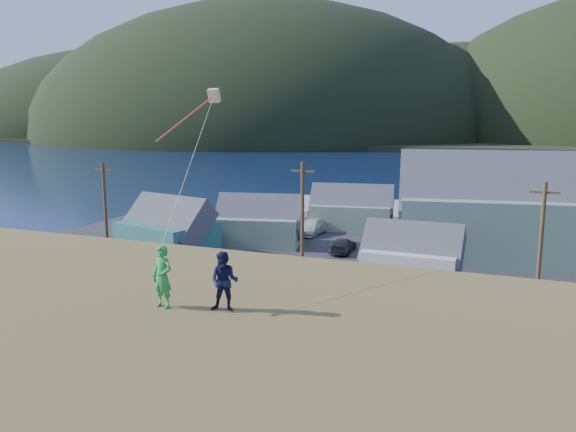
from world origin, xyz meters
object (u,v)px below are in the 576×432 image
Objects in this scene: wharf at (379,210)px; shed_teal at (167,229)px; shed_palegreen_near at (259,222)px; kite_flyer_green at (163,277)px; shed_white at (412,257)px; shed_palegreen_far at (352,209)px; kite_flyer_navy at (224,282)px.

shed_teal is at bearing -113.90° from wharf.
shed_palegreen_near is at bearing 61.50° from shed_teal.
wharf is 14.21× the size of kite_flyer_green.
kite_flyer_green is (-2.75, -28.39, 5.85)m from shed_white.
kite_flyer_navy is at bearing -88.26° from shed_palegreen_far.
kite_flyer_navy is (8.95, -47.30, 5.66)m from shed_palegreen_far.
kite_flyer_green reaches higher than wharf.
shed_palegreen_far is at bearing 107.01° from kite_flyer_green.
kite_flyer_green reaches higher than shed_palegreen_far.
shed_teal is 5.27× the size of kite_flyer_green.
shed_palegreen_near is 39.68m from kite_flyer_navy.
wharf is 32.76m from shed_teal.
shed_teal is at bearing 178.37° from shed_white.
wharf is 12.11m from shed_palegreen_far.
shed_palegreen_near is 5.46× the size of kite_flyer_navy.
shed_palegreen_near is at bearing -128.86° from shed_palegreen_far.
shed_palegreen_far is 5.80× the size of kite_flyer_navy.
kite_flyer_navy is (-0.95, -27.99, 5.80)m from shed_white.
shed_palegreen_near is 1.26× the size of shed_white.
shed_palegreen_far is (-0.63, -11.93, 1.96)m from wharf.
kite_flyer_green is at bearing -82.01° from shed_palegreen_near.
shed_teal is 21.95m from shed_palegreen_far.
wharf is 2.70× the size of shed_teal.
shed_palegreen_near is at bearing 101.20° from kite_flyer_navy.
wharf is 60.30m from kite_flyer_navy.
shed_white is at bearing 10.49° from shed_teal.
kite_flyer_green reaches higher than shed_teal.
kite_flyer_green is (6.52, -59.63, 7.67)m from wharf.
wharf is at bearing 80.00° from shed_teal.
kite_flyer_navy is at bearing 21.01° from kite_flyer_green.
wharf is at bearing 78.02° from shed_palegreen_far.
shed_white is at bearing -73.47° from wharf.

